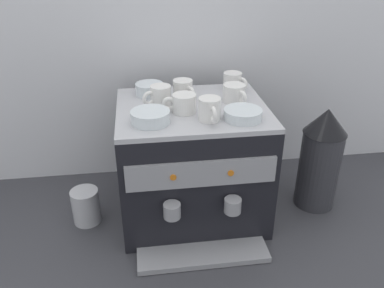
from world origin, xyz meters
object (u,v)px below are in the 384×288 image
Objects in this scene: ceramic_cup_2 at (183,90)px; ceramic_bowl_1 at (149,89)px; ceramic_cup_4 at (160,96)px; ceramic_cup_3 at (233,81)px; ceramic_cup_1 at (210,110)px; ceramic_cup_5 at (183,103)px; coffee_grinder at (321,158)px; espresso_machine at (192,162)px; ceramic_bowl_0 at (150,117)px; ceramic_cup_0 at (235,93)px; ceramic_bowl_2 at (243,114)px; milk_pitcher at (86,206)px.

ceramic_cup_2 is 0.14m from ceramic_bowl_1.
ceramic_cup_4 is at bearing -154.82° from ceramic_cup_2.
ceramic_cup_1 is at bearing -117.31° from ceramic_cup_3.
ceramic_cup_1 is 0.98× the size of ceramic_cup_5.
coffee_grinder is at bearing 11.67° from ceramic_cup_1.
ceramic_cup_1 reaches higher than ceramic_cup_3.
espresso_machine is at bearing 45.72° from ceramic_cup_5.
ceramic_bowl_0 is 0.30× the size of coffee_grinder.
ceramic_bowl_0 is (-0.31, -0.14, -0.01)m from ceramic_cup_0.
coffee_grinder is at bearing -9.22° from ceramic_cup_0.
ceramic_bowl_2 is at bearing -2.87° from ceramic_cup_1.
ceramic_cup_0 is 0.83× the size of milk_pitcher.
ceramic_cup_4 is at bearing -72.61° from ceramic_bowl_1.
ceramic_cup_0 is 0.90× the size of ceramic_bowl_2.
coffee_grinder is at bearing -0.53° from milk_pitcher.
ceramic_cup_3 is 0.42m from ceramic_bowl_0.
espresso_machine is 0.28m from ceramic_cup_4.
ceramic_cup_4 reaches higher than ceramic_cup_5.
ceramic_bowl_0 is at bearing -105.51° from ceramic_cup_4.
ceramic_bowl_1 is at bearing 134.53° from espresso_machine.
ceramic_cup_0 reaches higher than ceramic_bowl_1.
ceramic_bowl_0 is (-0.13, -0.19, -0.02)m from ceramic_cup_2.
ceramic_cup_3 is (0.02, 0.12, 0.00)m from ceramic_cup_0.
ceramic_cup_5 reaches higher than coffee_grinder.
ceramic_cup_5 is (-0.19, -0.07, 0.00)m from ceramic_cup_0.
ceramic_cup_0 is 0.18m from ceramic_cup_2.
ceramic_cup_2 is at bearing 165.74° from ceramic_cup_0.
milk_pitcher is (-0.26, 0.09, -0.39)m from ceramic_bowl_0.
ceramic_bowl_1 is at bearing 120.27° from ceramic_cup_5.
milk_pitcher is (-0.37, 0.03, -0.40)m from ceramic_cup_5.
ceramic_cup_3 reaches higher than ceramic_bowl_1.
ceramic_bowl_0 is at bearing -20.08° from milk_pitcher.
ceramic_cup_4 is at bearing 133.53° from ceramic_cup_5.
ceramic_cup_0 is 0.34m from ceramic_bowl_0.
ceramic_bowl_1 reaches higher than coffee_grinder.
ceramic_cup_2 is at bearing 13.49° from milk_pitcher.
ceramic_cup_4 is 0.84× the size of ceramic_bowl_2.
ceramic_cup_0 is 1.06× the size of ceramic_cup_2.
ceramic_cup_4 reaches higher than ceramic_bowl_0.
ceramic_bowl_0 is 1.01× the size of ceramic_bowl_2.
ceramic_cup_3 is at bearing 38.50° from ceramic_bowl_0.
ceramic_cup_2 is at bearing 169.02° from coffee_grinder.
milk_pitcher is at bearing -175.26° from ceramic_cup_0.
ceramic_cup_5 reaches higher than ceramic_bowl_1.
ceramic_cup_5 is at bearing -3.89° from milk_pitcher.
ceramic_cup_5 is 0.20m from ceramic_bowl_2.
ceramic_bowl_1 is at bearing 107.39° from ceramic_cup_4.
ceramic_cup_5 is 0.85× the size of milk_pitcher.
ceramic_bowl_1 reaches higher than ceramic_bowl_0.
ceramic_bowl_2 is (0.30, -0.01, -0.00)m from ceramic_bowl_0.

